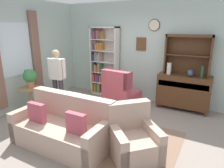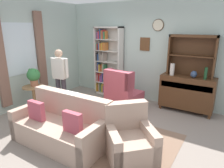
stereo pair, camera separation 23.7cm
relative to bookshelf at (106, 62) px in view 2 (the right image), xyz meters
name	(u,v)px [view 2 (the right image)]	position (x,y,z in m)	size (l,w,h in m)	color
ground_plane	(103,128)	(1.20, -1.94, -1.05)	(5.40, 4.60, 0.02)	gray
wall_back	(145,52)	(1.20, 0.19, 0.36)	(5.00, 0.09, 2.80)	#ADC1B7
wall_left	(23,55)	(-1.32, -1.95, 0.36)	(0.16, 4.20, 2.80)	#ADC1B7
area_rug	(103,136)	(1.40, -2.24, -1.04)	(2.84, 1.84, 0.01)	#846651
bookshelf	(106,62)	(0.00, 0.00, 0.00)	(0.90, 0.30, 2.10)	silver
sideboard	(187,92)	(2.49, -0.08, -0.53)	(1.30, 0.45, 0.92)	#4C2D19
sideboard_hutch	(192,50)	(2.49, 0.03, 0.52)	(1.10, 0.26, 1.00)	#4C2D19
vase_tall	(172,69)	(2.10, -0.16, 0.03)	(0.11, 0.11, 0.30)	beige
vase_round	(194,74)	(2.62, -0.15, -0.04)	(0.15, 0.15, 0.17)	#33476B
bottle_wine	(206,73)	(2.88, -0.17, 0.02)	(0.07, 0.07, 0.29)	#194223
couch_floral	(62,127)	(0.86, -2.81, -0.73)	(1.80, 0.86, 0.90)	tan
armchair_floral	(130,141)	(2.13, -2.51, -0.75)	(1.08, 1.08, 0.88)	tan
wingback_chair	(122,94)	(1.00, -0.76, -0.66)	(0.87, 0.89, 1.05)	#B74C5B
plant_stand	(34,96)	(-0.84, -2.11, -0.64)	(0.52, 0.52, 0.65)	#997047
potted_plant_large	(33,76)	(-0.85, -2.05, -0.13)	(0.32, 0.32, 0.45)	#AD6B4C
potted_plant_small	(50,101)	(-0.69, -1.73, -0.88)	(0.20, 0.20, 0.27)	#AD6B4C
person_reading	(60,75)	(-0.35, -1.63, -0.14)	(0.53, 0.25, 1.56)	#38333D
coffee_table	(99,111)	(1.07, -1.91, -0.69)	(0.80, 0.50, 0.42)	#4C2D19
book_stack	(95,106)	(0.97, -1.92, -0.60)	(0.18, 0.15, 0.04)	gray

